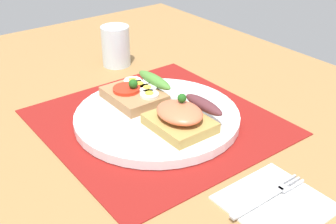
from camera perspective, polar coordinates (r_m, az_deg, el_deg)
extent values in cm
cube|color=#9A703F|center=(72.65, -1.43, -2.47)|extent=(120.00, 90.00, 3.20)
cube|color=maroon|center=(71.75, -1.45, -1.28)|extent=(36.29, 35.18, 0.30)
cylinder|color=white|center=(71.29, -1.46, -0.65)|extent=(27.34, 27.34, 1.52)
cube|color=#9F7248|center=(74.60, -4.54, 2.14)|extent=(10.35, 7.98, 1.79)
cylinder|color=red|center=(74.40, -5.51, 3.05)|extent=(4.74, 4.74, 0.60)
ellipsoid|color=#4C8434|center=(76.01, -1.82, 4.26)|extent=(9.11, 2.20, 1.80)
sphere|color=#1E5919|center=(73.66, -4.65, 3.76)|extent=(1.60, 1.60, 1.60)
cylinder|color=white|center=(77.34, -4.71, 4.10)|extent=(3.18, 3.18, 0.50)
cylinder|color=yellow|center=(77.20, -4.72, 4.32)|extent=(1.43, 1.43, 0.16)
cylinder|color=white|center=(75.81, -3.79, 3.60)|extent=(3.18, 3.18, 0.50)
cylinder|color=yellow|center=(75.67, -3.80, 3.82)|extent=(1.43, 1.43, 0.16)
cylinder|color=white|center=(74.37, -2.76, 3.10)|extent=(3.18, 3.18, 0.50)
cylinder|color=yellow|center=(74.22, -2.76, 3.33)|extent=(1.43, 1.43, 0.16)
cylinder|color=white|center=(72.32, -2.49, 2.31)|extent=(3.18, 3.18, 0.50)
cylinder|color=yellow|center=(72.17, -2.49, 2.54)|extent=(1.43, 1.43, 0.16)
cube|color=#AA8B46|center=(66.59, 1.84, -1.41)|extent=(9.84, 8.02, 1.65)
ellipsoid|color=#E66A46|center=(65.49, 1.60, -0.01)|extent=(8.07, 6.41, 2.23)
ellipsoid|color=#56292E|center=(68.26, 4.75, 0.98)|extent=(8.37, 2.20, 1.80)
sphere|color=#1E5919|center=(65.65, 1.86, 1.86)|extent=(1.40, 1.40, 1.40)
cube|color=white|center=(56.47, 13.78, -11.73)|extent=(11.80, 12.02, 0.60)
cube|color=#B7B7BC|center=(55.51, 11.81, -11.67)|extent=(0.80, 9.07, 0.32)
cube|color=#B7B7BC|center=(58.50, 14.97, -9.68)|extent=(1.50, 1.20, 0.32)
cube|color=#B7B7BC|center=(60.11, 15.72, -8.60)|extent=(0.32, 2.80, 0.32)
cube|color=#B7B7BC|center=(59.83, 16.20, -8.89)|extent=(0.32, 2.80, 0.32)
cube|color=#B7B7BC|center=(59.55, 16.69, -9.18)|extent=(0.32, 2.80, 0.32)
cylinder|color=silver|center=(93.07, -6.94, 8.69)|extent=(5.99, 5.99, 8.55)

